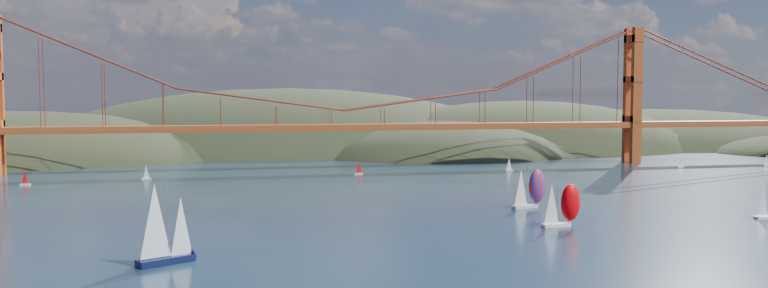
# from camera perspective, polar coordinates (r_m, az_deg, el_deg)

# --- Properties ---
(headlands) EXTENTS (725.00, 225.00, 96.00)m
(headlands) POSITION_cam_1_polar(r_m,az_deg,el_deg) (388.43, 1.05, -2.17)
(headlands) COLOR black
(headlands) RESTS_ON ground
(bridge) EXTENTS (552.00, 12.00, 55.00)m
(bridge) POSITION_cam_1_polar(r_m,az_deg,el_deg) (280.66, -3.47, 4.67)
(bridge) COLOR #96401B
(bridge) RESTS_ON ground
(sloop_navy) EXTENTS (10.27, 8.55, 14.99)m
(sloop_navy) POSITION_cam_1_polar(r_m,az_deg,el_deg) (128.94, -16.50, -5.91)
(sloop_navy) COLOR black
(sloop_navy) RESTS_ON ground
(racer_0) EXTENTS (9.02, 4.12, 10.20)m
(racer_0) POSITION_cam_1_polar(r_m,az_deg,el_deg) (163.07, 13.31, -4.48)
(racer_0) COLOR white
(racer_0) RESTS_ON ground
(racer_rwb) EXTENTS (9.55, 5.23, 10.70)m
(racer_rwb) POSITION_cam_1_polar(r_m,az_deg,el_deg) (187.88, 10.97, -3.28)
(racer_rwb) COLOR silver
(racer_rwb) RESTS_ON ground
(distant_boat_2) EXTENTS (3.00, 2.00, 4.70)m
(distant_boat_2) POSITION_cam_1_polar(r_m,az_deg,el_deg) (255.48, -25.69, -2.32)
(distant_boat_2) COLOR silver
(distant_boat_2) RESTS_ON ground
(distant_boat_3) EXTENTS (3.00, 2.00, 4.70)m
(distant_boat_3) POSITION_cam_1_polar(r_m,az_deg,el_deg) (257.45, -17.67, -2.08)
(distant_boat_3) COLOR silver
(distant_boat_3) RESTS_ON ground
(distant_boat_4) EXTENTS (3.00, 2.00, 4.70)m
(distant_boat_4) POSITION_cam_1_polar(r_m,az_deg,el_deg) (307.66, 21.65, -1.23)
(distant_boat_4) COLOR silver
(distant_boat_4) RESTS_ON ground
(distant_boat_5) EXTENTS (3.00, 2.00, 4.70)m
(distant_boat_5) POSITION_cam_1_polar(r_m,az_deg,el_deg) (326.47, 27.13, -1.11)
(distant_boat_5) COLOR silver
(distant_boat_5) RESTS_ON ground
(distant_boat_8) EXTENTS (3.00, 2.00, 4.70)m
(distant_boat_8) POSITION_cam_1_polar(r_m,az_deg,el_deg) (277.50, 9.51, -1.54)
(distant_boat_8) COLOR silver
(distant_boat_8) RESTS_ON ground
(distant_boat_9) EXTENTS (3.00, 2.00, 4.70)m
(distant_boat_9) POSITION_cam_1_polar(r_m,az_deg,el_deg) (261.50, -1.95, -1.81)
(distant_boat_9) COLOR silver
(distant_boat_9) RESTS_ON ground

